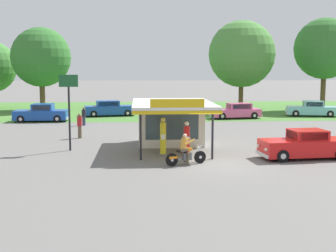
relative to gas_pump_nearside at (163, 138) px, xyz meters
name	(u,v)px	position (x,y,z in m)	size (l,w,h in m)	color
ground_plane	(216,164)	(2.56, -2.41, -0.97)	(300.00, 300.00, 0.00)	slate
grass_verge_strip	(173,110)	(2.56, 27.59, -0.97)	(120.00, 24.00, 0.01)	#477A33
service_station_kiosk	(171,119)	(0.66, 3.29, 0.69)	(4.70, 7.22, 3.24)	silver
gas_pump_nearside	(163,138)	(0.00, 0.00, 0.00)	(0.44, 0.44, 2.11)	slate
gas_pump_offside	(187,140)	(1.32, 0.00, -0.11)	(0.44, 0.44, 1.89)	slate
motorcycle_with_rider	(185,152)	(0.99, -2.52, -0.32)	(2.11, 1.03, 1.58)	black
featured_classic_sedan	(305,145)	(7.56, -1.27, -0.27)	(5.06, 2.25, 1.55)	red
parked_car_second_row_spare	(312,109)	(15.93, 19.55, -0.28)	(5.24, 2.72, 1.54)	#7AC6D1
parked_car_back_row_left	(109,109)	(-4.32, 20.99, -0.25)	(5.35, 2.66, 1.55)	#19479E
parked_car_back_row_centre_left	(41,114)	(-10.16, 16.66, -0.25)	(4.90, 2.08, 1.60)	#19479E
parked_car_back_row_right	(236,111)	(7.95, 18.06, -0.29)	(5.03, 2.38, 1.47)	#E55993
bystander_chatting_near_pumps	(84,116)	(-5.98, 13.60, -0.18)	(0.34, 0.34, 1.53)	#2D3351
bystander_admiring_sedan	(80,125)	(-5.42, 6.58, -0.07)	(0.34, 0.34, 1.70)	brown
tree_oak_centre	(241,55)	(10.01, 25.91, 5.21)	(7.44, 7.44, 10.07)	brown
tree_oak_distant_spare	(325,49)	(19.40, 25.42, 5.95)	(6.81, 6.81, 10.35)	brown
tree_oak_right	(40,58)	(-12.34, 27.44, 4.92)	(6.65, 6.65, 9.32)	brown
roadside_pole_sign	(69,99)	(-5.38, 1.86, 2.08)	(1.10, 0.12, 4.43)	black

